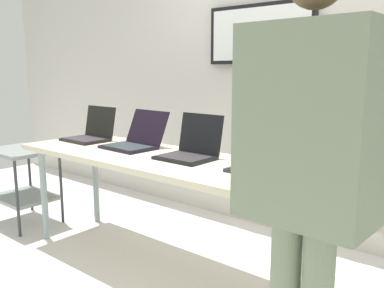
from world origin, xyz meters
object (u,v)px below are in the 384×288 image
at_px(workbench, 206,173).
at_px(laptop_station_3, 264,161).
at_px(laptop_station_4, 364,177).
at_px(person, 308,160).
at_px(laptop_station_0, 91,133).
at_px(storage_cart, 23,174).
at_px(laptop_station_1, 135,139).
at_px(laptop_station_2, 191,148).

height_order(workbench, laptop_station_3, laptop_station_3).
xyz_separation_m(laptop_station_3, laptop_station_4, (0.54, 0.00, 0.00)).
bearing_deg(laptop_station_3, person, -51.29).
relative_size(workbench, laptop_station_3, 9.39).
height_order(laptop_station_0, laptop_station_3, laptop_station_0).
distance_m(laptop_station_4, person, 0.73).
xyz_separation_m(laptop_station_0, laptop_station_4, (2.14, -0.01, -0.00)).
xyz_separation_m(person, storage_cart, (-2.79, 0.45, -0.60)).
xyz_separation_m(laptop_station_1, laptop_station_4, (1.63, -0.03, -0.00)).
bearing_deg(person, laptop_station_1, 156.00).
bearing_deg(person, laptop_station_4, 91.54).
bearing_deg(laptop_station_0, laptop_station_3, -0.58).
relative_size(laptop_station_3, laptop_station_4, 0.81).
relative_size(laptop_station_1, laptop_station_3, 1.23).
relative_size(laptop_station_0, person, 0.21).
bearing_deg(workbench, laptop_station_0, 175.53).
height_order(laptop_station_0, laptop_station_1, laptop_station_0).
bearing_deg(laptop_station_2, person, -32.80).
xyz_separation_m(workbench, laptop_station_2, (-0.19, 0.09, 0.11)).
bearing_deg(storage_cart, workbench, 5.08).
height_order(laptop_station_0, storage_cart, laptop_station_0).
bearing_deg(laptop_station_0, laptop_station_2, -0.63).
bearing_deg(workbench, storage_cart, -174.92).
bearing_deg(laptop_station_2, storage_cart, -171.46).
xyz_separation_m(laptop_station_0, storage_cart, (-0.63, -0.27, -0.39)).
bearing_deg(person, storage_cart, 170.74).
bearing_deg(laptop_station_0, person, -18.44).
bearing_deg(laptop_station_0, storage_cart, -157.10).
bearing_deg(laptop_station_3, laptop_station_4, 0.19).
xyz_separation_m(workbench, laptop_station_1, (-0.74, 0.11, 0.11)).
distance_m(laptop_station_1, laptop_station_4, 1.63).
xyz_separation_m(laptop_station_1, person, (1.64, -0.73, 0.20)).
relative_size(laptop_station_4, person, 0.23).
height_order(laptop_station_0, laptop_station_4, laptop_station_0).
xyz_separation_m(laptop_station_2, laptop_station_3, (0.53, -0.00, -0.01)).
relative_size(laptop_station_0, storage_cart, 0.55).
bearing_deg(person, laptop_station_3, 128.71).
bearing_deg(workbench, laptop_station_2, 155.96).
bearing_deg(laptop_station_2, laptop_station_0, 179.37).
distance_m(workbench, laptop_station_2, 0.24).
xyz_separation_m(laptop_station_2, storage_cart, (-1.69, -0.25, -0.40)).
relative_size(workbench, laptop_station_0, 8.35).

